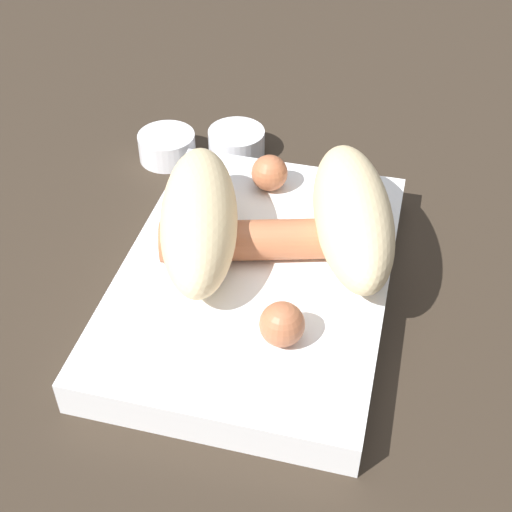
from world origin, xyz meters
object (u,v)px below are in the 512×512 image
object	(u,v)px
condiment_cup_far	(167,148)
food_tray	(256,280)
condiment_cup_near	(237,144)
sausage	(275,240)
bread_roll	(276,216)

from	to	relation	value
condiment_cup_far	food_tray	bearing A→B (deg)	38.63
food_tray	condiment_cup_near	world-z (taller)	food_tray
sausage	condiment_cup_near	world-z (taller)	sausage
food_tray	condiment_cup_far	world-z (taller)	food_tray
condiment_cup_near	condiment_cup_far	size ratio (longest dim) A/B	1.00
bread_roll	condiment_cup_far	size ratio (longest dim) A/B	3.83
bread_roll	condiment_cup_near	size ratio (longest dim) A/B	3.83
food_tray	condiment_cup_near	size ratio (longest dim) A/B	5.11
bread_roll	food_tray	bearing A→B (deg)	-20.77
food_tray	condiment_cup_far	distance (m)	0.19
food_tray	condiment_cup_far	xyz separation A→B (m)	(-0.15, -0.12, -0.00)
bread_roll	condiment_cup_far	bearing A→B (deg)	-134.71
food_tray	sausage	bearing A→B (deg)	146.91
bread_roll	sausage	world-z (taller)	bread_roll
sausage	condiment_cup_far	bearing A→B (deg)	-136.08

